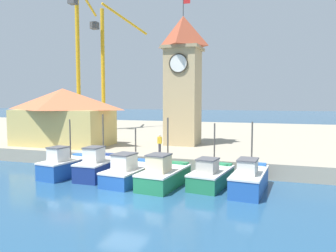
% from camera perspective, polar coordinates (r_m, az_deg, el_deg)
% --- Properties ---
extents(ground_plane, '(300.00, 300.00, 0.00)m').
position_cam_1_polar(ground_plane, '(19.34, -7.77, -12.62)').
color(ground_plane, navy).
extents(quay_wharf, '(120.00, 40.00, 1.18)m').
position_cam_1_polar(quay_wharf, '(44.86, 7.55, -1.90)').
color(quay_wharf, '#9E937F').
rests_on(quay_wharf, ground).
extents(fishing_boat_far_left, '(2.45, 4.40, 4.23)m').
position_cam_1_polar(fishing_boat_far_left, '(25.66, -17.44, -6.60)').
color(fishing_boat_far_left, '#2356A8').
rests_on(fishing_boat_far_left, ground).
extents(fishing_boat_left_outer, '(1.97, 4.54, 4.63)m').
position_cam_1_polar(fishing_boat_left_outer, '(24.68, -11.86, -6.89)').
color(fishing_boat_left_outer, navy).
rests_on(fishing_boat_left_outer, ground).
extents(fishing_boat_left_inner, '(2.62, 5.29, 3.69)m').
position_cam_1_polar(fishing_boat_left_inner, '(23.06, -6.53, -7.95)').
color(fishing_boat_left_inner, '#2356A8').
rests_on(fishing_boat_left_inner, ground).
extents(fishing_boat_mid_left, '(2.59, 4.92, 4.50)m').
position_cam_1_polar(fishing_boat_mid_left, '(21.81, -0.77, -8.52)').
color(fishing_boat_mid_left, '#237A4C').
rests_on(fishing_boat_mid_left, ground).
extents(fishing_boat_center, '(2.58, 4.63, 4.14)m').
position_cam_1_polar(fishing_boat_center, '(22.00, 7.52, -8.61)').
color(fishing_boat_center, '#237A4C').
rests_on(fishing_boat_center, ground).
extents(fishing_boat_mid_right, '(2.20, 5.05, 4.32)m').
position_cam_1_polar(fishing_boat_mid_right, '(21.25, 14.01, -8.95)').
color(fishing_boat_mid_right, '#2356A8').
rests_on(fishing_boat_mid_right, ground).
extents(clock_tower, '(3.64, 3.64, 14.28)m').
position_cam_1_polar(clock_tower, '(32.86, 2.62, 8.52)').
color(clock_tower, tan).
rests_on(clock_tower, quay_wharf).
extents(warehouse_left, '(9.60, 5.48, 5.59)m').
position_cam_1_polar(warehouse_left, '(34.08, -17.78, 1.66)').
color(warehouse_left, tan).
rests_on(warehouse_left, quay_wharf).
extents(port_crane_near, '(5.23, 9.37, 18.67)m').
position_cam_1_polar(port_crane_near, '(50.29, -10.93, 7.61)').
color(port_crane_near, '#976E11').
rests_on(port_crane_near, quay_wharf).
extents(port_crane_far, '(2.46, 9.11, 20.75)m').
position_cam_1_polar(port_crane_far, '(48.20, -15.28, 8.99)').
color(port_crane_far, '#976E11').
rests_on(port_crane_far, quay_wharf).
extents(dock_worker_near_tower, '(0.34, 0.22, 1.62)m').
position_cam_1_polar(dock_worker_near_tower, '(27.41, -1.46, -3.07)').
color(dock_worker_near_tower, '#33333D').
rests_on(dock_worker_near_tower, quay_wharf).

